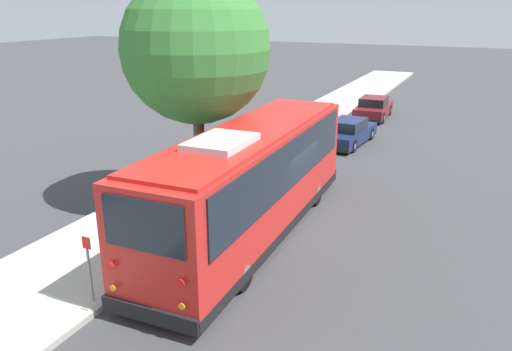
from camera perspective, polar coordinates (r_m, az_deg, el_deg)
The scene contains 10 objects.
ground_plane at distance 16.12m, azimuth 3.20°, elevation -5.33°, with size 160.00×160.00×0.00m, color #3D3D3F.
sidewalk_slab at distance 17.80m, azimuth -8.63°, elevation -2.87°, with size 80.00×3.84×0.15m, color beige.
curb_strip at distance 16.85m, azimuth -2.95°, elevation -3.96°, with size 80.00×0.14×0.15m, color #AAA69D.
shuttle_bus at distance 14.60m, azimuth -0.54°, elevation -0.17°, with size 10.77×2.88×3.44m.
parked_sedan_navy at distance 25.46m, azimuth 10.49°, elevation 4.85°, with size 4.56×1.97×1.27m.
parked_sedan_maroon at distance 31.87m, azimuth 13.26°, elevation 7.49°, with size 4.28×1.89×1.31m.
street_tree at distance 16.41m, azimuth -6.70°, elevation 15.37°, with size 4.76×4.76×8.26m.
sign_post_near at distance 12.03m, azimuth -18.51°, elevation -10.03°, with size 0.06×0.22×1.60m.
sign_post_far at distance 13.33m, azimuth -13.10°, elevation -7.63°, with size 0.06×0.06×1.22m.
fire_hydrant at distance 22.06m, azimuth 3.58°, elevation 2.89°, with size 0.22×0.22×0.81m.
Camera 1 is at (-13.69, -5.41, 6.58)m, focal length 35.00 mm.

